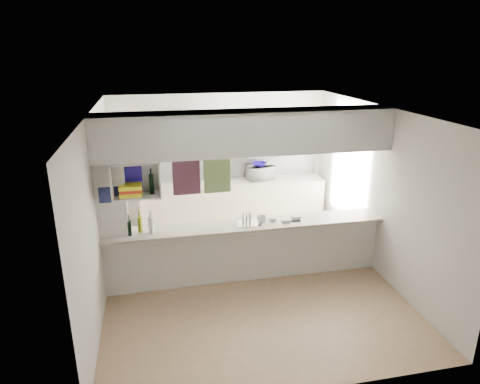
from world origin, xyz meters
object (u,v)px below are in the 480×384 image
object	(u,v)px
wine_bottles	(140,225)
dish_rack	(249,219)
bowl	(259,164)
microwave	(261,172)

from	to	relation	value
wine_bottles	dish_rack	bearing A→B (deg)	0.87
bowl	dish_rack	size ratio (longest dim) A/B	0.70
bowl	dish_rack	xyz separation A→B (m)	(-0.71, -2.15, -0.24)
dish_rack	wine_bottles	size ratio (longest dim) A/B	1.05
bowl	dish_rack	distance (m)	2.28
wine_bottles	bowl	bearing A→B (deg)	43.59
bowl	dish_rack	bearing A→B (deg)	-108.32
microwave	wine_bottles	bearing A→B (deg)	31.89
microwave	bowl	xyz separation A→B (m)	(-0.04, -0.00, 0.18)
microwave	dish_rack	distance (m)	2.28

